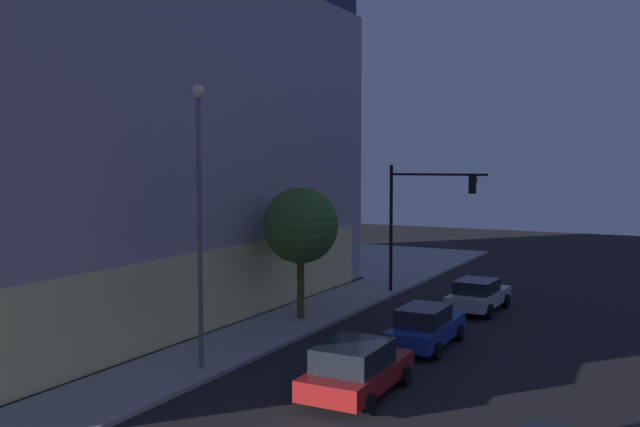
# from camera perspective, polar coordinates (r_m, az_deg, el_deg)

# --- Properties ---
(modern_building) EXTENTS (28.98, 22.10, 18.31)m
(modern_building) POSITION_cam_1_polar(r_m,az_deg,el_deg) (35.56, -23.00, 7.28)
(modern_building) COLOR #4C4C51
(modern_building) RESTS_ON ground
(traffic_light_far_corner) EXTENTS (0.32, 5.27, 6.77)m
(traffic_light_far_corner) POSITION_cam_1_polar(r_m,az_deg,el_deg) (35.80, 8.37, 0.50)
(traffic_light_far_corner) COLOR black
(traffic_light_far_corner) RESTS_ON sidewalk_corner
(street_lamp_sidewalk) EXTENTS (0.44, 0.44, 9.35)m
(street_lamp_sidewalk) POSITION_cam_1_polar(r_m,az_deg,el_deg) (22.45, -10.14, 1.47)
(street_lamp_sidewalk) COLOR #606060
(street_lamp_sidewalk) RESTS_ON sidewalk_corner
(sidewalk_tree) EXTENTS (3.34, 3.34, 5.78)m
(sidewalk_tree) POSITION_cam_1_polar(r_m,az_deg,el_deg) (29.67, -1.65, -1.05)
(sidewalk_tree) COLOR #4C461E
(sidewalk_tree) RESTS_ON sidewalk_corner
(car_red) EXTENTS (4.60, 2.25, 1.63)m
(car_red) POSITION_cam_1_polar(r_m,az_deg,el_deg) (20.79, 3.08, -12.87)
(car_red) COLOR maroon
(car_red) RESTS_ON ground
(car_blue) EXTENTS (4.72, 2.00, 1.61)m
(car_blue) POSITION_cam_1_polar(r_m,az_deg,el_deg) (26.26, 8.89, -9.37)
(car_blue) COLOR navy
(car_blue) RESTS_ON ground
(car_silver) EXTENTS (4.62, 2.25, 1.54)m
(car_silver) POSITION_cam_1_polar(r_m,az_deg,el_deg) (32.99, 13.18, -6.68)
(car_silver) COLOR #B7BABF
(car_silver) RESTS_ON ground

